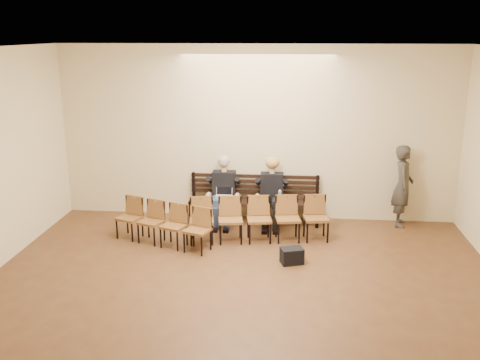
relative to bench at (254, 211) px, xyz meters
The scene contains 11 objects.
ground 4.66m from the bench, 89.73° to the right, with size 10.00×10.00×0.00m, color brown.
room_walls 4.50m from the bench, 89.67° to the right, with size 8.02×10.01×3.51m.
bench is the anchor object (origin of this frame).
seated_man 0.76m from the bench, 168.71° to the right, with size 0.56×0.78×1.35m, color black, non-canonical shape.
seated_woman 0.56m from the bench, 18.66° to the right, with size 0.55×0.76×1.28m, color black, non-canonical shape.
laptop 0.74m from the bench, 152.75° to the right, with size 0.33×0.26×0.24m, color silver.
water_bottle 0.75m from the bench, 38.75° to the right, with size 0.07×0.07×0.23m, color silver.
bag 2.09m from the bench, 68.26° to the right, with size 0.36×0.25×0.27m, color black.
passerby 3.00m from the bench, ahead, with size 0.68×0.45×1.87m, color #36322C.
chair_row_front 2.06m from the bench, 139.44° to the right, with size 1.87×0.42×0.77m, color brown.
chair_row_back 1.04m from the bench, 80.47° to the right, with size 2.53×0.45×0.83m, color brown.
Camera 1 is at (0.69, -5.54, 3.74)m, focal length 40.00 mm.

